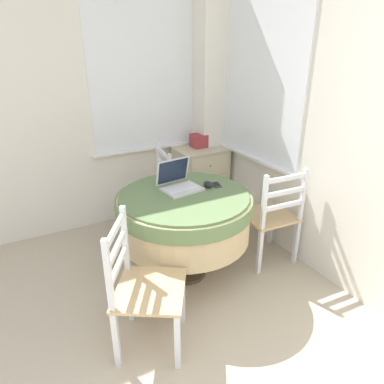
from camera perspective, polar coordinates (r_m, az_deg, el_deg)
corner_room_shell at (r=2.62m, az=1.77°, el=12.05°), size 4.16×4.98×2.55m
round_dining_table at (r=2.71m, az=-1.30°, el=-3.55°), size 1.06×1.06×0.73m
laptop at (r=2.73m, az=-2.22°, el=1.55°), size 0.33×0.30×0.23m
computer_mouse at (r=2.76m, az=2.72°, el=1.29°), size 0.06×0.10×0.05m
cell_phone at (r=2.81m, az=4.09°, el=1.24°), size 0.09×0.13×0.01m
dining_chair_near_back_window at (r=3.40m, az=-6.75°, el=-0.34°), size 0.47×0.48×0.89m
dining_chair_near_right_window at (r=3.02m, az=13.05°, el=-4.01°), size 0.46×0.44×0.89m
dining_chair_camera_near at (r=2.18m, az=-8.22°, el=-15.51°), size 0.58×0.59×0.89m
corner_cabinet at (r=3.88m, az=1.41°, el=2.01°), size 0.55×0.45×0.75m
storage_box at (r=3.77m, az=1.14°, el=8.54°), size 0.15×0.16×0.14m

